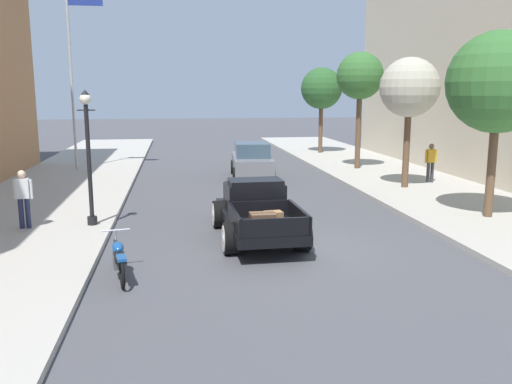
{
  "coord_description": "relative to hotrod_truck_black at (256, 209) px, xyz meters",
  "views": [
    {
      "loc": [
        -2.59,
        -12.81,
        3.92
      ],
      "look_at": [
        -0.28,
        2.67,
        1.0
      ],
      "focal_mm": 37.47,
      "sensor_mm": 36.0,
      "label": 1
    }
  ],
  "objects": [
    {
      "name": "street_lamp_near",
      "position": [
        -4.59,
        1.37,
        1.63
      ],
      "size": [
        0.5,
        0.32,
        3.85
      ],
      "color": "black",
      "rests_on": "sidewalk_left"
    },
    {
      "name": "street_tree_second",
      "position": [
        6.99,
        5.97,
        3.33
      ],
      "size": [
        2.34,
        2.34,
        5.14
      ],
      "color": "brown",
      "rests_on": "sidewalk_right"
    },
    {
      "name": "motorcycle_parked",
      "position": [
        -3.4,
        -2.94,
        -0.31
      ],
      "size": [
        0.66,
        2.1,
        0.93
      ],
      "color": "black",
      "rests_on": "ground"
    },
    {
      "name": "street_tree_nearest",
      "position": [
        7.35,
        0.64,
        3.45
      ],
      "size": [
        3.02,
        3.02,
        5.59
      ],
      "color": "brown",
      "rests_on": "sidewalk_right"
    },
    {
      "name": "pedestrian_sidewalk_right",
      "position": [
        8.53,
        6.89,
        0.33
      ],
      "size": [
        0.53,
        0.22,
        1.65
      ],
      "color": "#333338",
      "rests_on": "sidewalk_right"
    },
    {
      "name": "street_tree_third",
      "position": [
        6.9,
        11.52,
        3.92
      ],
      "size": [
        2.31,
        2.31,
        5.74
      ],
      "color": "brown",
      "rests_on": "sidewalk_right"
    },
    {
      "name": "ground_plane",
      "position": [
        0.48,
        -1.42,
        -0.75
      ],
      "size": [
        140.0,
        140.0,
        0.0
      ],
      "primitive_type": "plane",
      "color": "#47474C"
    },
    {
      "name": "flagpole",
      "position": [
        -6.86,
        13.35,
        5.02
      ],
      "size": [
        1.74,
        0.16,
        9.16
      ],
      "color": "#B2B2B7",
      "rests_on": "sidewalk_left"
    },
    {
      "name": "car_background_grey",
      "position": [
        1.34,
        10.21,
        0.01
      ],
      "size": [
        2.1,
        4.41,
        1.65
      ],
      "color": "slate",
      "rests_on": "ground"
    },
    {
      "name": "street_tree_farthest",
      "position": [
        6.96,
        18.78,
        3.39
      ],
      "size": [
        2.57,
        2.57,
        5.31
      ],
      "color": "brown",
      "rests_on": "sidewalk_right"
    },
    {
      "name": "pedestrian_sidewalk_left",
      "position": [
        -6.4,
        1.23,
        0.33
      ],
      "size": [
        0.53,
        0.22,
        1.65
      ],
      "color": "#232847",
      "rests_on": "sidewalk_left"
    },
    {
      "name": "hotrod_truck_black",
      "position": [
        0.0,
        0.0,
        0.0
      ],
      "size": [
        2.27,
        4.98,
        1.58
      ],
      "color": "black",
      "rests_on": "ground"
    }
  ]
}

